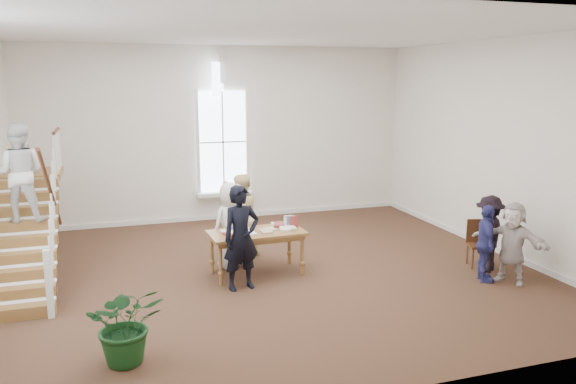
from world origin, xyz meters
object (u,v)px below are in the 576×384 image
object	(u,v)px
person_yellow	(241,216)
side_chair	(478,241)
woman_cluster_a	(486,244)
woman_cluster_c	(512,243)
floor_plant	(127,323)
police_officer	(241,238)
library_table	(258,235)
woman_cluster_b	(489,234)
elderly_woman	(232,225)

from	to	relation	value
person_yellow	side_chair	world-z (taller)	person_yellow
woman_cluster_a	side_chair	bearing A→B (deg)	-4.42
woman_cluster_c	floor_plant	distance (m)	6.84
police_officer	woman_cluster_c	xyz separation A→B (m)	(4.73, -1.22, -0.18)
police_officer	side_chair	distance (m)	4.78
library_table	woman_cluster_a	world-z (taller)	woman_cluster_a
woman_cluster_b	side_chair	distance (m)	0.42
woman_cluster_b	woman_cluster_a	bearing A→B (deg)	10.86
elderly_woman	side_chair	distance (m)	4.90
police_officer	person_yellow	size ratio (longest dim) A/B	1.06
library_table	floor_plant	xyz separation A→B (m)	(-2.51, -2.79, -0.21)
woman_cluster_b	side_chair	bearing A→B (deg)	-130.76
woman_cluster_c	woman_cluster_b	bearing A→B (deg)	150.04
library_table	woman_cluster_a	bearing A→B (deg)	-26.05
library_table	person_yellow	size ratio (longest dim) A/B	1.04
library_table	woman_cluster_a	xyz separation A→B (m)	(3.86, -1.68, -0.04)
side_chair	library_table	bearing A→B (deg)	-174.74
woman_cluster_b	woman_cluster_c	world-z (taller)	woman_cluster_c
woman_cluster_a	person_yellow	bearing A→B (deg)	78.68
police_officer	woman_cluster_c	size ratio (longest dim) A/B	1.24
police_officer	person_yellow	bearing A→B (deg)	65.37
woman_cluster_b	police_officer	bearing A→B (deg)	-43.94
library_table	floor_plant	bearing A→B (deg)	-134.50
library_table	person_yellow	bearing A→B (deg)	91.24
woman_cluster_b	floor_plant	size ratio (longest dim) A/B	1.38
elderly_woman	woman_cluster_b	size ratio (longest dim) A/B	1.14
person_yellow	floor_plant	world-z (taller)	person_yellow
elderly_woman	woman_cluster_a	xyz separation A→B (m)	(4.23, -2.27, -0.13)
library_table	side_chair	bearing A→B (deg)	-14.17
library_table	elderly_woman	distance (m)	0.70
person_yellow	elderly_woman	bearing A→B (deg)	34.30
floor_plant	side_chair	bearing A→B (deg)	15.64
library_table	woman_cluster_b	distance (m)	4.44
elderly_woman	side_chair	world-z (taller)	elderly_woman
woman_cluster_c	floor_plant	size ratio (longest dim) A/B	1.39
person_yellow	floor_plant	size ratio (longest dim) A/B	1.62
woman_cluster_a	side_chair	xyz separation A→B (m)	(0.43, 0.80, -0.21)
elderly_woman	floor_plant	world-z (taller)	elderly_woman
elderly_woman	person_yellow	world-z (taller)	person_yellow
library_table	woman_cluster_b	size ratio (longest dim) A/B	1.22
library_table	floor_plant	size ratio (longest dim) A/B	1.68
woman_cluster_b	elderly_woman	bearing A→B (deg)	-58.51
person_yellow	woman_cluster_b	distance (m)	4.92
person_yellow	woman_cluster_a	distance (m)	4.81
elderly_woman	woman_cluster_a	bearing A→B (deg)	131.07
person_yellow	side_chair	bearing A→B (deg)	130.86
woman_cluster_c	person_yellow	bearing A→B (deg)	-154.40
person_yellow	side_chair	distance (m)	4.80
floor_plant	person_yellow	bearing A→B (deg)	57.83
side_chair	woman_cluster_c	bearing A→B (deg)	-74.36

